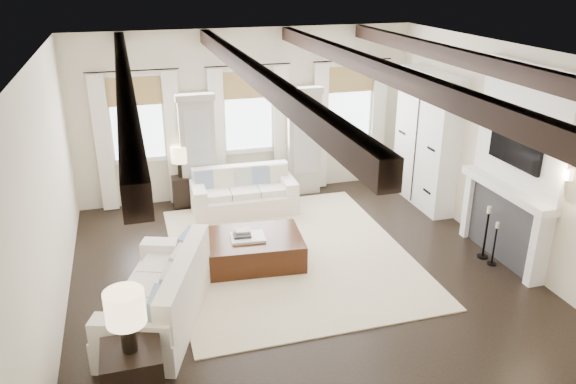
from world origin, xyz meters
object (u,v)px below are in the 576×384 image
object	(u,v)px
sofa_back	(243,194)
side_table_back	(183,191)
sofa_left	(162,297)
side_table_front	(133,374)
ottoman	(246,250)

from	to	relation	value
sofa_back	side_table_back	distance (m)	1.19
sofa_back	sofa_left	distance (m)	3.59
sofa_left	side_table_back	world-z (taller)	sofa_left
side_table_front	sofa_left	bearing A→B (deg)	72.79
sofa_back	sofa_left	world-z (taller)	sofa_left
sofa_back	sofa_left	bearing A→B (deg)	-118.53
sofa_back	ottoman	bearing A→B (deg)	-100.82
sofa_left	side_table_back	xyz separation A→B (m)	(0.67, 3.72, -0.07)
sofa_left	side_table_back	bearing A→B (deg)	79.73
side_table_back	ottoman	bearing A→B (deg)	-75.29
ottoman	side_table_back	world-z (taller)	side_table_back
side_table_back	side_table_front	bearing A→B (deg)	-102.11
sofa_left	side_table_back	distance (m)	3.78
ottoman	side_table_front	world-z (taller)	side_table_front
sofa_back	sofa_left	xyz separation A→B (m)	(-1.71, -3.15, 0.04)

